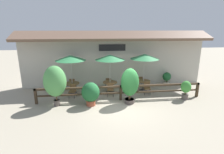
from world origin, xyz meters
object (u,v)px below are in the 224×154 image
at_px(chair_middle_streetside, 110,89).
at_px(dining_table_far, 143,83).
at_px(chair_near_wallside, 73,83).
at_px(patio_umbrella_middle, 110,57).
at_px(patio_umbrella_near, 71,58).
at_px(dining_table_near, 72,85).
at_px(potted_plant_tall_tropical, 186,89).
at_px(potted_plant_broad_leaf, 167,78).
at_px(chair_far_streetside, 147,87).
at_px(potted_plant_small_flowering, 55,82).
at_px(patio_umbrella_far, 145,57).
at_px(chair_middle_wallside, 108,83).
at_px(potted_plant_entrance_palm, 130,83).
at_px(potted_plant_corner_fern, 91,93).
at_px(chair_far_wallside, 140,81).
at_px(dining_table_middle, 110,84).
at_px(chair_near_streetside, 73,90).

xyz_separation_m(chair_middle_streetside, dining_table_far, (2.49, 0.77, 0.11)).
distance_m(chair_near_wallside, patio_umbrella_middle, 3.47).
bearing_deg(patio_umbrella_near, chair_near_wallside, 94.45).
xyz_separation_m(dining_table_near, potted_plant_tall_tropical, (7.25, -1.95, 0.13)).
bearing_deg(potted_plant_broad_leaf, chair_near_wallside, -179.02).
distance_m(chair_far_streetside, potted_plant_small_flowering, 6.03).
height_order(dining_table_far, potted_plant_small_flowering, potted_plant_small_flowering).
xyz_separation_m(patio_umbrella_near, patio_umbrella_far, (5.07, -0.01, 0.00)).
xyz_separation_m(patio_umbrella_near, dining_table_near, (-0.00, 0.00, -1.90)).
bearing_deg(chair_middle_wallside, patio_umbrella_far, 166.33).
bearing_deg(chair_far_streetside, dining_table_far, 101.78).
distance_m(dining_table_far, chair_far_streetside, 0.78).
xyz_separation_m(chair_near_wallside, patio_umbrella_middle, (2.69, -0.85, 2.01)).
bearing_deg(potted_plant_entrance_palm, chair_far_streetside, 41.59).
xyz_separation_m(chair_middle_streetside, potted_plant_corner_fern, (-1.31, -1.39, 0.28)).
distance_m(chair_near_wallside, chair_far_wallside, 5.07).
bearing_deg(chair_far_wallside, potted_plant_corner_fern, 45.29).
bearing_deg(chair_far_streetside, chair_near_wallside, 171.93).
bearing_deg(chair_far_streetside, dining_table_middle, 172.71).
bearing_deg(chair_middle_streetside, dining_table_middle, 92.88).
xyz_separation_m(chair_near_streetside, potted_plant_entrance_palm, (3.50, -1.35, 0.77)).
distance_m(dining_table_middle, potted_plant_small_flowering, 3.96).
bearing_deg(chair_near_wallside, chair_middle_streetside, 158.18).
height_order(potted_plant_tall_tropical, potted_plant_broad_leaf, potted_plant_tall_tropical).
relative_size(dining_table_middle, patio_umbrella_far, 0.37).
bearing_deg(chair_middle_wallside, potted_plant_entrance_palm, 111.12).
bearing_deg(dining_table_middle, potted_plant_broad_leaf, 11.92).
bearing_deg(chair_near_streetside, chair_near_wallside, 108.28).
relative_size(chair_near_streetside, chair_near_wallside, 1.00).
relative_size(dining_table_near, chair_middle_streetside, 1.16).
height_order(patio_umbrella_near, potted_plant_broad_leaf, patio_umbrella_near).
xyz_separation_m(dining_table_far, potted_plant_corner_fern, (-3.80, -2.16, 0.17)).
bearing_deg(patio_umbrella_far, dining_table_far, -90.00).
xyz_separation_m(patio_umbrella_middle, chair_middle_wallside, (-0.05, 0.71, -2.01)).
height_order(chair_middle_streetside, potted_plant_corner_fern, potted_plant_corner_fern).
relative_size(patio_umbrella_near, chair_far_streetside, 3.16).
relative_size(dining_table_middle, potted_plant_small_flowering, 0.42).
relative_size(dining_table_near, potted_plant_broad_leaf, 0.94).
height_order(chair_middle_streetside, chair_far_wallside, same).
bearing_deg(patio_umbrella_near, potted_plant_tall_tropical, -15.06).
bearing_deg(dining_table_near, chair_far_streetside, -8.67).
distance_m(dining_table_middle, potted_plant_broad_leaf, 4.70).
height_order(patio_umbrella_middle, chair_far_wallside, patio_umbrella_middle).
distance_m(dining_table_middle, chair_middle_streetside, 0.72).
relative_size(chair_middle_wallside, potted_plant_entrance_palm, 0.40).
bearing_deg(dining_table_near, chair_near_streetside, -83.17).
xyz_separation_m(chair_middle_wallside, potted_plant_small_flowering, (-3.29, -2.64, 0.99)).
distance_m(dining_table_near, potted_plant_small_flowering, 2.29).
bearing_deg(chair_middle_streetside, potted_plant_broad_leaf, 26.87).
relative_size(chair_middle_streetside, chair_middle_wallside, 1.00).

